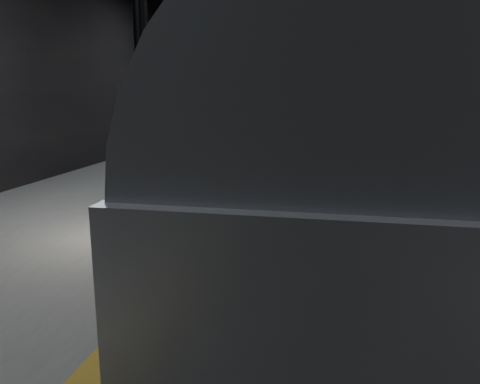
# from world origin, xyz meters

# --- Properties ---
(ground) EXTENTS (44.00, 44.00, 0.00)m
(ground) POSITION_xyz_m (0.00, 0.00, 0.00)
(ground) COLOR black
(ground) RESTS_ON ground
(platform_left) EXTENTS (9.00, 43.80, 1.00)m
(platform_left) POSITION_xyz_m (-7.50, 0.00, 0.50)
(platform_left) COLOR #545452
(platform_left) RESTS_ON ground
(tactile_strip) EXTENTS (0.50, 43.80, 0.01)m
(tactile_strip) POSITION_xyz_m (-3.25, 0.00, 1.00)
(tactile_strip) COLOR olive
(tactile_strip) RESTS_ON platform_left
(track) EXTENTS (2.40, 43.00, 0.24)m
(track) POSITION_xyz_m (0.00, 0.00, 0.07)
(track) COLOR #3F3328
(track) RESTS_ON ground
(train) EXTENTS (2.97, 19.84, 5.30)m
(train) POSITION_xyz_m (-0.00, -0.31, 2.96)
(train) COLOR #9A9CA2
(train) RESTS_ON ground
(woman) EXTENTS (0.77, 0.62, 1.83)m
(woman) POSITION_xyz_m (-5.75, 1.14, 1.91)
(woman) COLOR tan
(woman) RESTS_ON platform_left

